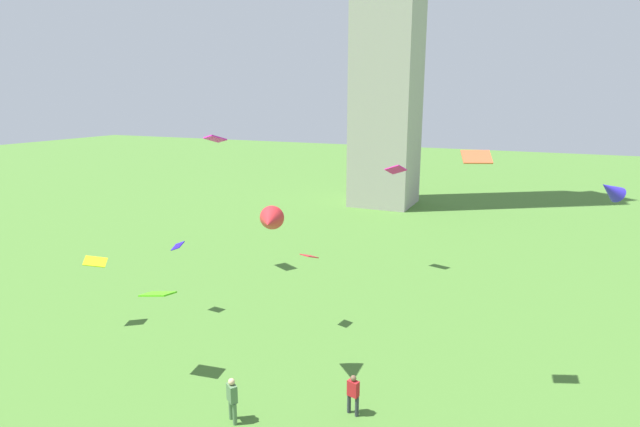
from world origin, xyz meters
TOP-DOWN VIEW (x-y plane):
  - person_2 at (1.85, 14.24)m, footprint 0.51×0.35m
  - person_3 at (-2.18, 11.94)m, footprint 0.55×0.50m
  - kite_flying_0 at (-1.46, 31.27)m, footprint 1.56×1.19m
  - kite_flying_1 at (-6.85, 13.45)m, footprint 1.38×1.05m
  - kite_flying_2 at (10.89, 25.73)m, footprint 1.63×1.53m
  - kite_flying_3 at (-10.53, 19.19)m, footprint 0.75×0.67m
  - kite_flying_4 at (-2.99, 20.53)m, footprint 0.82×0.99m
  - kite_flying_5 at (5.41, 17.78)m, footprint 1.27×1.02m
  - kite_flying_6 at (-13.43, 16.06)m, footprint 1.27×1.27m
  - kite_flying_7 at (-12.65, 26.09)m, footprint 1.95×1.74m
  - kite_flying_8 at (-2.24, 15.20)m, footprint 1.53×1.77m

SIDE VIEW (x-z plane):
  - person_2 at x=1.85m, z-range 0.11..1.79m
  - person_3 at x=-2.18m, z-range 0.12..1.95m
  - kite_flying_6 at x=-13.43m, z-range 3.35..3.89m
  - kite_flying_1 at x=-6.85m, z-range 3.67..4.07m
  - kite_flying_3 at x=-10.53m, z-range 3.68..4.26m
  - kite_flying_4 at x=-2.99m, z-range 3.81..4.15m
  - kite_flying_8 at x=-2.24m, z-range 6.62..7.71m
  - kite_flying_0 at x=-1.46m, z-range 6.79..7.67m
  - kite_flying_2 at x=10.89m, z-range 7.05..8.34m
  - kite_flying_7 at x=-12.65m, z-range 9.01..9.70m
  - kite_flying_5 at x=5.41m, z-range 9.66..10.13m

